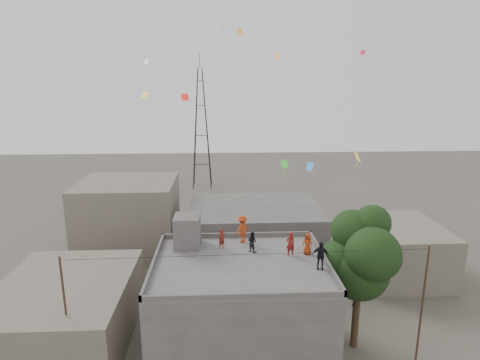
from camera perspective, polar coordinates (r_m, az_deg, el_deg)
The scene contains 18 objects.
ground at distance 26.75m, azimuth 0.02°, elevation -23.57°, with size 140.00×140.00×0.00m, color #4B463D.
main_building at distance 25.00m, azimuth 0.02°, elevation -18.02°, with size 10.00×8.00×6.10m.
parapet at distance 23.46m, azimuth 0.02°, elevation -11.38°, with size 10.00×8.00×0.30m.
stair_head_box at distance 25.58m, azimuth -7.50°, elevation -7.21°, with size 1.60×1.80×2.00m, color #4C4A47.
neighbor_west at distance 29.01m, azimuth -23.51°, elevation -16.83°, with size 8.00×10.00×4.00m, color #686052.
neighbor_north at distance 37.90m, azimuth 2.04°, elevation -7.35°, with size 12.00×9.00×5.00m, color #4C4A47.
neighbor_northwest at distance 40.33m, azimuth -15.51°, elevation -5.03°, with size 9.00×8.00×7.00m, color #686052.
neighbor_east at distance 37.37m, azimuth 21.49°, elevation -9.20°, with size 7.00×8.00×4.40m, color #686052.
tree at distance 25.46m, azimuth 17.03°, elevation -10.28°, with size 4.90×4.60×9.10m.
utility_line at distance 23.56m, azimuth 1.45°, elevation -18.00°, with size 20.12×0.62×7.40m.
transmission_tower at distance 61.66m, azimuth -5.53°, elevation 7.23°, with size 2.97×2.97×20.01m.
person_red_adult at distance 24.41m, azimuth 7.18°, elevation -8.96°, with size 0.53×0.35×1.46m, color maroon.
person_orange_child at distance 24.69m, azimuth 9.58°, elevation -8.94°, with size 0.65×0.42×1.33m, color #9F3412.
person_dark_child at distance 24.75m, azimuth 1.73°, elevation -8.77°, with size 0.61×0.48×1.26m, color black.
person_dark_adult at distance 22.97m, azimuth 11.36°, elevation -10.48°, with size 0.93×0.39×1.59m, color black.
person_orange_adult at distance 25.98m, azimuth 0.33°, elevation -6.99°, with size 1.16×0.67×1.80m, color #B13714.
person_red_child at distance 25.21m, azimuth -2.61°, elevation -8.34°, with size 0.46×0.30×1.27m, color maroon.
kites at distance 27.87m, azimuth 0.71°, elevation 12.44°, with size 20.12×13.69×11.76m.
Camera 1 is at (-1.02, -21.16, 16.33)m, focal length 30.00 mm.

